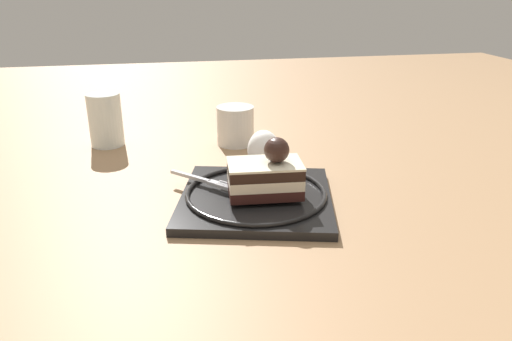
{
  "coord_description": "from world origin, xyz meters",
  "views": [
    {
      "loc": [
        0.62,
        -0.11,
        0.29
      ],
      "look_at": [
        0.02,
        0.01,
        0.05
      ],
      "focal_mm": 33.76,
      "sensor_mm": 36.0,
      "label": 1
    }
  ],
  "objects_px": {
    "fork": "(204,180)",
    "drink_glass_near": "(106,123)",
    "dessert_plate": "(256,197)",
    "drink_glass_far": "(235,128)",
    "whipped_cream_dollop": "(264,151)",
    "cake_slice": "(266,175)"
  },
  "relations": [
    {
      "from": "dessert_plate",
      "to": "drink_glass_far",
      "type": "height_order",
      "value": "drink_glass_far"
    },
    {
      "from": "whipped_cream_dollop",
      "to": "drink_glass_far",
      "type": "height_order",
      "value": "whipped_cream_dollop"
    },
    {
      "from": "drink_glass_near",
      "to": "drink_glass_far",
      "type": "bearing_deg",
      "value": 80.51
    },
    {
      "from": "cake_slice",
      "to": "fork",
      "type": "xyz_separation_m",
      "value": [
        -0.06,
        -0.08,
        -0.03
      ]
    },
    {
      "from": "cake_slice",
      "to": "drink_glass_far",
      "type": "height_order",
      "value": "cake_slice"
    },
    {
      "from": "drink_glass_far",
      "to": "whipped_cream_dollop",
      "type": "bearing_deg",
      "value": 4.61
    },
    {
      "from": "dessert_plate",
      "to": "whipped_cream_dollop",
      "type": "bearing_deg",
      "value": 160.35
    },
    {
      "from": "whipped_cream_dollop",
      "to": "drink_glass_far",
      "type": "relative_size",
      "value": 0.88
    },
    {
      "from": "dessert_plate",
      "to": "drink_glass_far",
      "type": "xyz_separation_m",
      "value": [
        -0.26,
        0.01,
        0.02
      ]
    },
    {
      "from": "fork",
      "to": "drink_glass_near",
      "type": "distance_m",
      "value": 0.3
    },
    {
      "from": "fork",
      "to": "drink_glass_far",
      "type": "relative_size",
      "value": 1.25
    },
    {
      "from": "fork",
      "to": "drink_glass_near",
      "type": "height_order",
      "value": "drink_glass_near"
    },
    {
      "from": "whipped_cream_dollop",
      "to": "cake_slice",
      "type": "bearing_deg",
      "value": -9.49
    },
    {
      "from": "cake_slice",
      "to": "fork",
      "type": "relative_size",
      "value": 1.15
    },
    {
      "from": "dessert_plate",
      "to": "fork",
      "type": "height_order",
      "value": "fork"
    },
    {
      "from": "fork",
      "to": "drink_glass_near",
      "type": "relative_size",
      "value": 0.92
    },
    {
      "from": "cake_slice",
      "to": "drink_glass_near",
      "type": "relative_size",
      "value": 1.06
    },
    {
      "from": "dessert_plate",
      "to": "drink_glass_far",
      "type": "bearing_deg",
      "value": 177.57
    },
    {
      "from": "drink_glass_near",
      "to": "drink_glass_far",
      "type": "relative_size",
      "value": 1.36
    },
    {
      "from": "drink_glass_near",
      "to": "drink_glass_far",
      "type": "xyz_separation_m",
      "value": [
        0.04,
        0.24,
        -0.01
      ]
    },
    {
      "from": "cake_slice",
      "to": "fork",
      "type": "bearing_deg",
      "value": -125.38
    },
    {
      "from": "whipped_cream_dollop",
      "to": "drink_glass_near",
      "type": "xyz_separation_m",
      "value": [
        -0.23,
        -0.25,
        -0.01
      ]
    }
  ]
}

